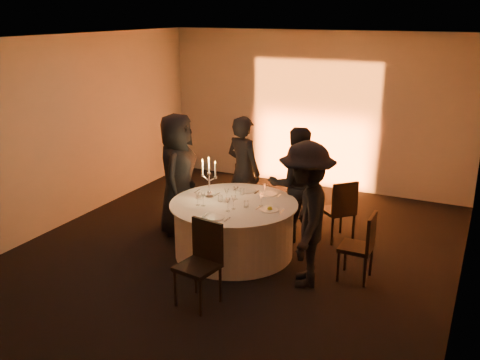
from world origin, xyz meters
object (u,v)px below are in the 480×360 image
at_px(chair_front, 202,258).
at_px(guest_back_right, 296,184).
at_px(chair_back_left, 248,186).
at_px(guest_left, 178,174).
at_px(chair_back_right, 341,207).
at_px(banquet_table, 234,228).
at_px(guest_right, 306,215).
at_px(coffee_cup, 199,196).
at_px(candelabra, 209,184).
at_px(guest_back_left, 243,171).
at_px(chair_right, 362,243).
at_px(chair_left, 180,194).

distance_m(chair_front, guest_back_right, 2.28).
distance_m(chair_back_left, guest_left, 1.43).
xyz_separation_m(chair_back_left, chair_front, (0.74, -2.89, 0.08)).
bearing_deg(chair_front, guest_back_right, 90.48).
xyz_separation_m(chair_back_left, chair_back_right, (1.73, -0.46, 0.05)).
height_order(banquet_table, chair_back_right, chair_back_right).
height_order(chair_back_right, guest_right, guest_right).
distance_m(coffee_cup, candelabra, 0.23).
relative_size(guest_left, guest_back_right, 1.09).
relative_size(chair_front, guest_back_right, 0.58).
relative_size(guest_back_left, coffee_cup, 16.27).
relative_size(banquet_table, guest_back_left, 1.01).
bearing_deg(guest_back_right, coffee_cup, 5.65).
bearing_deg(guest_right, banquet_table, -125.85).
distance_m(guest_back_right, coffee_cup, 1.46).
xyz_separation_m(banquet_table, guest_right, (1.19, -0.38, 0.54)).
distance_m(chair_back_left, guest_back_right, 1.32).
xyz_separation_m(guest_left, guest_back_left, (0.77, 0.73, -0.05)).
xyz_separation_m(chair_back_right, candelabra, (-1.66, -1.03, 0.44)).
height_order(banquet_table, candelabra, candelabra).
distance_m(guest_right, candelabra, 1.66).
bearing_deg(candelabra, chair_front, -64.58).
height_order(chair_back_left, chair_right, chair_right).
relative_size(guest_left, coffee_cup, 17.18).
bearing_deg(guest_back_left, chair_front, 122.69).
bearing_deg(chair_left, chair_back_right, -111.39).
bearing_deg(chair_front, banquet_table, 109.66).
distance_m(guest_left, guest_back_right, 1.81).
distance_m(chair_back_right, guest_back_right, 0.75).
xyz_separation_m(chair_back_right, chair_front, (-0.99, -2.42, 0.03)).
bearing_deg(banquet_table, guest_back_right, 56.19).
relative_size(guest_right, candelabra, 3.04).
distance_m(chair_back_left, guest_back_left, 0.63).
height_order(chair_back_left, chair_back_right, chair_back_right).
bearing_deg(coffee_cup, chair_left, 137.52).
relative_size(chair_right, chair_front, 0.91).
distance_m(guest_back_left, coffee_cup, 1.13).
xyz_separation_m(guest_back_right, candelabra, (-1.01, -0.84, 0.11)).
bearing_deg(coffee_cup, chair_front, -59.31).
distance_m(banquet_table, chair_front, 1.38).
bearing_deg(guest_back_left, chair_right, 172.44).
relative_size(chair_back_left, coffee_cup, 7.95).
xyz_separation_m(chair_back_left, coffee_cup, (-0.04, -1.58, 0.31)).
bearing_deg(candelabra, guest_left, 157.64).
xyz_separation_m(chair_front, guest_right, (0.94, 0.97, 0.36)).
height_order(chair_front, guest_back_left, guest_back_left).
distance_m(banquet_table, guest_back_right, 1.17).
distance_m(chair_front, guest_right, 1.39).
bearing_deg(chair_right, chair_front, -49.47).
distance_m(chair_back_left, chair_back_right, 1.79).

